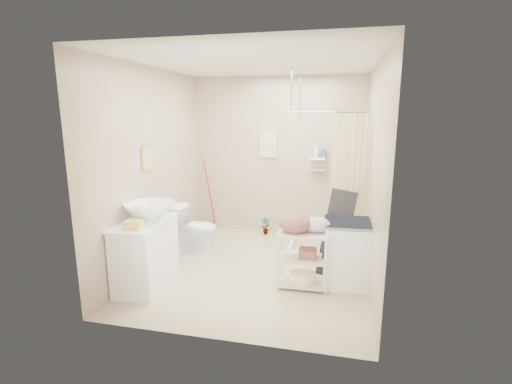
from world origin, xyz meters
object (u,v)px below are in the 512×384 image
toilet (195,228)px  washing_machine (346,253)px  vanity (146,254)px  laundry_rack (303,254)px

toilet → washing_machine: 2.28m
vanity → washing_machine: (2.30, 0.57, -0.01)m
vanity → toilet: bearing=81.7°
vanity → washing_machine: 2.37m
toilet → washing_machine: (2.18, -0.66, 0.05)m
toilet → washing_machine: bearing=-103.4°
toilet → laundry_rack: laundry_rack is taller
vanity → washing_machine: size_ratio=1.16×
laundry_rack → washing_machine: bearing=21.0°
washing_machine → laundry_rack: size_ratio=0.96×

